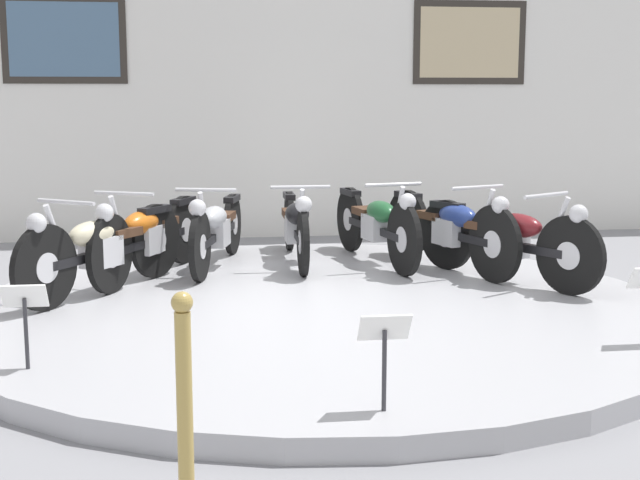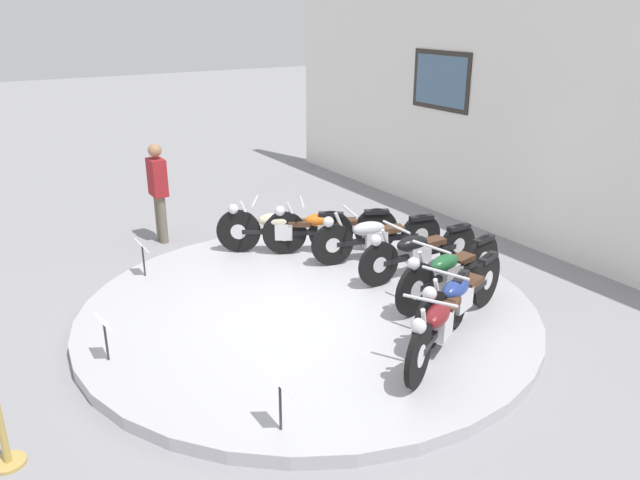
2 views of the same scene
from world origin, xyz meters
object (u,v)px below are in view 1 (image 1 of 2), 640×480
Objects in this scene: motorcycle_black at (296,224)px; motorcycle_green at (377,222)px; motorcycle_cream at (101,246)px; motorcycle_silver at (216,228)px; info_placard_front_centre at (385,341)px; info_placard_front_left at (25,308)px; motorcycle_orange at (147,234)px; motorcycle_blue at (451,227)px; stanchion_post_left_of_entry at (186,470)px; motorcycle_maroon at (508,237)px.

motorcycle_green is (0.75, -0.14, 0.02)m from motorcycle_black.
motorcycle_cream reaches higher than motorcycle_silver.
info_placard_front_centre is at bearing -89.99° from motorcycle_black.
motorcycle_orange is at bearing 77.63° from info_placard_front_left.
motorcycle_blue is at bearing 10.83° from motorcycle_cream.
info_placard_front_left is (-0.56, -2.56, -0.02)m from motorcycle_orange.
motorcycle_silver is 4.00m from info_placard_front_centre.
motorcycle_black is 0.99× the size of motorcycle_green.
stanchion_post_left_of_entry is (0.72, -4.01, -0.18)m from motorcycle_cream.
motorcycle_maroon is 4.12m from info_placard_front_left.
motorcycle_green is (1.51, 0.00, 0.02)m from motorcycle_silver.
stanchion_post_left_of_entry reaches higher than motorcycle_orange.
motorcycle_orange is 0.96× the size of motorcycle_blue.
motorcycle_cream is 3.29× the size of info_placard_front_left.
motorcycle_black is at bearing 33.70° from motorcycle_cream.
motorcycle_blue is at bearing -21.92° from motorcycle_black.
motorcycle_blue is at bearing 38.01° from info_placard_front_left.
motorcycle_black is 3.65m from info_placard_front_left.
stanchion_post_left_of_entry reaches higher than motorcycle_green.
stanchion_post_left_of_entry reaches higher than motorcycle_silver.
motorcycle_orange is 3.57× the size of info_placard_front_centre.
motorcycle_blue is at bearing -33.88° from motorcycle_green.
motorcycle_maroon is at bearing -46.52° from motorcycle_green.
motorcycle_green is (2.45, 0.99, 0.00)m from motorcycle_cream.
info_placard_front_centre is 1.46m from stanchion_post_left_of_entry.
motorcycle_black is 3.81× the size of info_placard_front_centre.
motorcycle_cream is 1.36m from motorcycle_silver.
motorcycle_blue is 3.74× the size of info_placard_front_left.
motorcycle_black is 3.81× the size of info_placard_front_left.
motorcycle_black is at bearing 158.08° from motorcycle_blue.
motorcycle_cream is 2.64m from motorcycle_green.
stanchion_post_left_of_entry is (0.38, -4.60, -0.18)m from motorcycle_orange.
info_placard_front_centre is at bearing -119.88° from motorcycle_maroon.
motorcycle_orange is at bearing 60.21° from motorcycle_cream.
stanchion_post_left_of_entry is (-2.67, -4.01, -0.18)m from motorcycle_maroon.
motorcycle_cream is 0.88× the size of motorcycle_silver.
motorcycle_maroon reaches higher than motorcycle_black.
motorcycle_green is at bearing 70.94° from stanchion_post_left_of_entry.
motorcycle_maroon is at bearing 56.40° from stanchion_post_left_of_entry.
motorcycle_orange is at bearing -158.13° from motorcycle_black.
motorcycle_maroon is (3.38, -0.00, -0.00)m from motorcycle_cream.
stanchion_post_left_of_entry reaches higher than info_placard_front_left.
motorcycle_green is at bearing 47.96° from info_placard_front_left.
stanchion_post_left_of_entry is at bearing -116.87° from motorcycle_blue.
stanchion_post_left_of_entry reaches higher than info_placard_front_centre.
motorcycle_cream is 0.85× the size of motorcycle_green.
motorcycle_maroon reaches higher than info_placard_front_centre.
motorcycle_black is at bearing 79.27° from stanchion_post_left_of_entry.
motorcycle_orange is at bearing -146.35° from motorcycle_silver.
motorcycle_blue reaches higher than motorcycle_orange.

